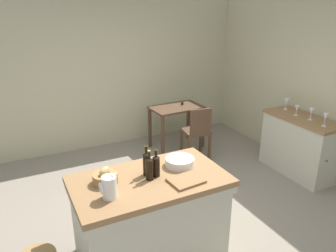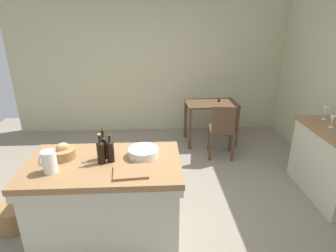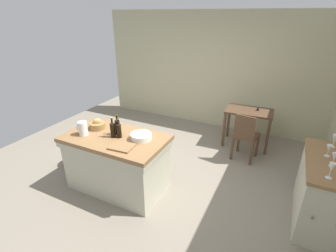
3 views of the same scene
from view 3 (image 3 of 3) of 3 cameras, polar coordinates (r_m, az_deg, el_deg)
name	(u,v)px [view 3 (image 3 of 3)]	position (r m, az deg, el deg)	size (l,w,h in m)	color
ground_plane	(159,179)	(4.20, -2.14, -12.19)	(6.76, 6.76, 0.00)	gray
wall_back	(211,71)	(5.90, 9.99, 12.37)	(5.32, 0.12, 2.60)	#B7B28E
island_table	(117,160)	(3.85, -11.66, -7.81)	(1.50, 0.87, 0.89)	olive
side_cabinet	(321,191)	(3.77, 31.83, -12.72)	(0.52, 1.17, 0.91)	olive
writing_desk	(249,116)	(5.19, 18.14, 2.16)	(0.93, 0.60, 0.82)	#513826
wooden_chair	(246,135)	(4.69, 17.49, -2.02)	(0.45, 0.45, 0.92)	#513826
pitcher	(83,128)	(3.79, -19.09, -0.48)	(0.17, 0.13, 0.25)	white
wash_bowl	(141,136)	(3.50, -6.24, -2.41)	(0.30, 0.30, 0.09)	white
bread_basket	(98,125)	(3.95, -15.97, 0.22)	(0.24, 0.24, 0.16)	olive
cutting_board	(122,147)	(3.34, -10.62, -4.70)	(0.31, 0.25, 0.02)	olive
wine_bottle_dark	(119,130)	(3.57, -11.30, -0.89)	(0.07, 0.07, 0.29)	black
wine_bottle_amber	(117,126)	(3.65, -11.61, -0.11)	(0.07, 0.07, 0.32)	black
wine_bottle_green	(113,129)	(3.59, -12.68, -0.73)	(0.07, 0.07, 0.31)	black
wine_glass_far_left	(332,168)	(3.14, 33.63, -8.09)	(0.07, 0.07, 0.18)	white
wine_glass_left	(334,158)	(3.39, 34.07, -6.06)	(0.07, 0.07, 0.17)	white
wine_glass_middle	(329,149)	(3.60, 33.22, -4.40)	(0.07, 0.07, 0.15)	white
wine_glass_right	(335,139)	(3.87, 34.13, -2.48)	(0.07, 0.07, 0.18)	white
wicker_hamper	(75,158)	(4.80, -20.61, -6.91)	(0.35, 0.35, 0.26)	olive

